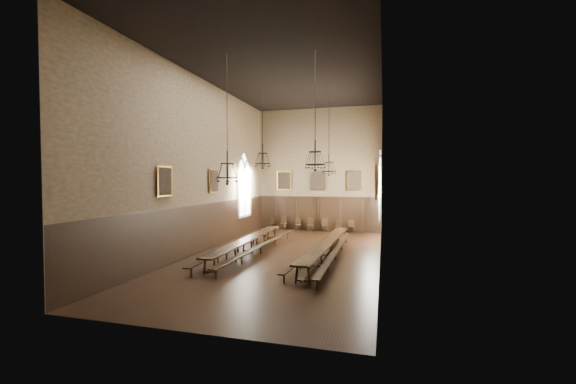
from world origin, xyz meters
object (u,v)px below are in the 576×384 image
at_px(chair_4, 325,228).
at_px(chair_5, 338,229).
at_px(bench_left_outer, 238,247).
at_px(chair_3, 310,227).
at_px(bench_left_inner, 261,248).
at_px(chair_2, 298,227).
at_px(chair_1, 283,226).
at_px(chandelier_back_left, 263,159).
at_px(chair_6, 351,229).
at_px(chandelier_front_right, 315,156).
at_px(bench_right_inner, 313,253).
at_px(chandelier_front_left, 227,170).
at_px(table_left, 248,246).
at_px(chandelier_back_right, 329,165).
at_px(bench_right_outer, 336,253).
at_px(chair_0, 271,226).
at_px(table_right, 327,250).

relative_size(chair_4, chair_5, 1.11).
bearing_deg(chair_5, bench_left_outer, -102.81).
bearing_deg(chair_3, bench_left_inner, -100.30).
bearing_deg(chair_2, chair_1, 165.22).
distance_m(chair_2, chandelier_back_left, 7.60).
distance_m(chair_6, chandelier_front_right, 11.91).
height_order(bench_right_inner, chair_3, chair_3).
xyz_separation_m(chair_6, chandelier_back_left, (-4.57, -5.92, 4.70)).
xyz_separation_m(chair_2, chair_5, (2.94, -0.01, -0.00)).
distance_m(chandelier_front_left, chandelier_front_right, 3.72).
xyz_separation_m(table_left, chandelier_back_right, (3.80, 2.56, 4.22)).
distance_m(chair_4, chair_6, 1.86).
bearing_deg(chandelier_back_left, bench_left_outer, -101.18).
xyz_separation_m(chair_4, chandelier_front_right, (1.34, -10.95, 4.42)).
relative_size(bench_right_outer, chair_2, 11.49).
xyz_separation_m(table_left, chandelier_front_left, (0.38, -3.22, 3.80)).
bearing_deg(bench_right_outer, chair_5, 96.34).
bearing_deg(chair_2, chandelier_front_right, -87.97).
height_order(chair_0, chandelier_front_right, chandelier_front_right).
xyz_separation_m(table_left, bench_right_inner, (3.50, -0.45, -0.12)).
bearing_deg(chair_6, chair_4, 172.22).
distance_m(chair_6, chandelier_back_right, 7.26).
bearing_deg(bench_right_inner, chandelier_front_left, -138.46).
relative_size(bench_right_outer, chair_3, 10.91).
distance_m(bench_right_outer, chandelier_front_left, 6.39).
xyz_separation_m(chair_0, chandelier_back_left, (1.37, -5.90, 4.70)).
height_order(bench_right_inner, chandelier_back_left, chandelier_back_left).
relative_size(bench_right_inner, chandelier_front_left, 1.70).
xyz_separation_m(bench_left_inner, chandelier_front_left, (-0.35, -3.16, 3.88)).
height_order(bench_right_outer, chair_2, chair_2).
bearing_deg(chair_2, chandelier_back_left, -111.56).
distance_m(chair_0, chandelier_front_right, 13.05).
distance_m(chandelier_back_left, chandelier_back_right, 3.85).
relative_size(table_left, chair_1, 9.66).
height_order(bench_right_inner, chair_5, chair_5).
bearing_deg(table_right, chair_6, 86.95).
height_order(table_right, chair_5, chair_5).
bearing_deg(chair_3, chair_1, 173.42).
xyz_separation_m(bench_left_outer, chair_3, (2.12, 8.33, -0.01)).
distance_m(bench_right_outer, chandelier_front_right, 5.03).
relative_size(table_right, chair_4, 10.25).
distance_m(chair_5, chandelier_front_left, 12.61).
relative_size(chair_2, chandelier_front_right, 0.19).
bearing_deg(table_left, chair_1, 93.45).
xyz_separation_m(chair_2, chandelier_front_left, (-0.29, -11.56, 3.90)).
bearing_deg(bench_right_inner, chair_3, 102.30).
distance_m(bench_right_outer, chandelier_back_left, 7.13).
relative_size(bench_left_outer, chandelier_back_left, 2.32).
bearing_deg(chair_3, chair_5, -2.30).
distance_m(table_left, chandelier_front_right, 6.50).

